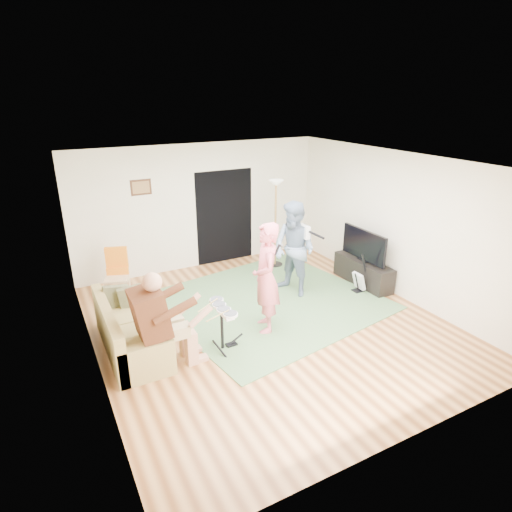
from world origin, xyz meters
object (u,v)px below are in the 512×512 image
Objects in this scene: drum_kit at (222,330)px; television at (364,245)px; guitarist at (294,249)px; tv_cabinet at (363,272)px; dining_chair at (117,282)px; guitar_spare at (359,281)px; torchiere_lamp at (276,208)px; sofa at (127,335)px; singer at (266,278)px.

television reaches higher than drum_kit.
guitarist is 1.30× the size of tv_cabinet.
dining_chair is at bearing 160.42° from television.
guitarist is 1.47m from guitar_spare.
drum_kit is 0.38× the size of torchiere_lamp.
television is (0.27, 0.26, 0.62)m from guitar_spare.
guitar_spare is at bearing 10.49° from drum_kit.
television reaches higher than guitar_spare.
torchiere_lamp is at bearing 27.15° from sofa.
singer is at bearing -170.79° from guitar_spare.
torchiere_lamp is (1.54, 2.33, 0.42)m from singer.
television is (4.73, 0.20, 0.59)m from sofa.
guitarist is 1.83× the size of dining_chair.
guitarist reaches higher than tv_cabinet.
dining_chair is at bearing -120.44° from singer.
television is (1.46, -0.28, -0.06)m from guitarist.
dining_chair is (-1.06, 2.45, 0.03)m from drum_kit.
dining_chair is 4.81m from television.
singer is at bearing -166.42° from tv_cabinet.
dining_chair is at bearing 160.62° from tv_cabinet.
sofa is at bearing -98.64° from guitarist.
singer is at bearing -166.17° from television.
drum_kit is at bearing -133.45° from torchiere_lamp.
guitarist reaches higher than drum_kit.
guitar_spare is at bearing -68.69° from torchiere_lamp.
sofa is 4.79m from tv_cabinet.
sofa is 4.29m from torchiere_lamp.
dining_chair is (-1.93, 2.24, -0.56)m from singer.
television is (2.58, 0.63, -0.06)m from singer.
tv_cabinet is 1.18× the size of television.
singer reaches higher than guitarist.
drum_kit is 3.60m from tv_cabinet.
singer is at bearing -67.63° from guitarist.
dining_chair reaches higher than tv_cabinet.
guitar_spare is 0.57× the size of tv_cabinet.
drum_kit is 2.36m from guitarist.
guitar_spare is 0.80× the size of dining_chair.
singer is 1.00× the size of guitarist.
torchiere_lamp is 1.39× the size of tv_cabinet.
torchiere_lamp is 2.29m from tv_cabinet.
torchiere_lamp is 3.61m from dining_chair.
torchiere_lamp is at bearing 121.46° from television.
torchiere_lamp is (2.41, 2.55, 1.01)m from drum_kit.
guitar_spare is (1.19, -0.54, -0.68)m from guitarist.
guitarist is at bearing 169.54° from tv_cabinet.
dining_chair is at bearing 113.37° from drum_kit.
guitar_spare is at bearing -4.00° from dining_chair.
singer is 2.43m from guitar_spare.
singer is 2.30× the size of guitar_spare.
torchiere_lamp reaches higher than guitarist.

